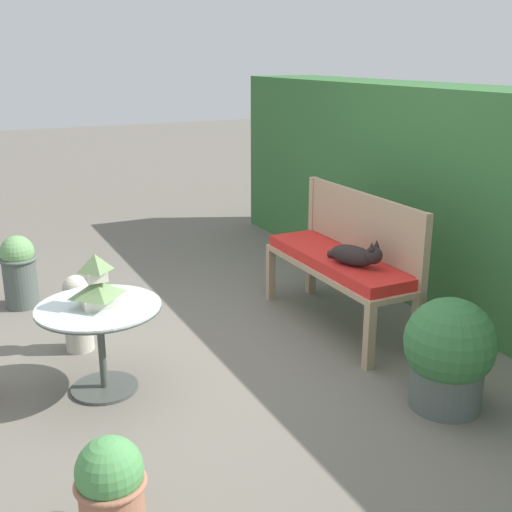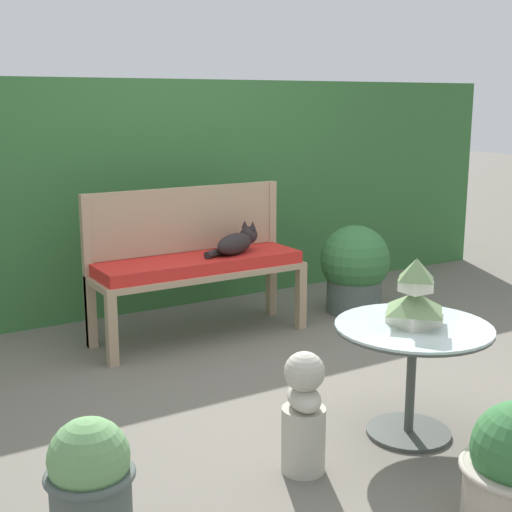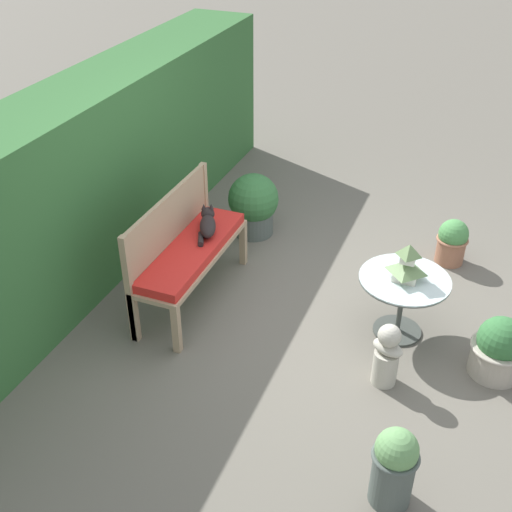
% 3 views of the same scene
% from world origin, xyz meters
% --- Properties ---
extents(ground, '(30.00, 30.00, 0.00)m').
position_xyz_m(ground, '(0.00, 0.00, 0.00)').
color(ground, '#666056').
extents(foliage_hedge_back, '(6.40, 0.78, 1.73)m').
position_xyz_m(foliage_hedge_back, '(0.00, 2.30, 0.86)').
color(foliage_hedge_back, '#336633').
rests_on(foliage_hedge_back, ground).
extents(garden_bench, '(1.44, 0.45, 0.56)m').
position_xyz_m(garden_bench, '(-0.14, 1.15, 0.47)').
color(garden_bench, tan).
rests_on(garden_bench, ground).
extents(bench_backrest, '(1.44, 0.06, 1.00)m').
position_xyz_m(bench_backrest, '(-0.14, 1.35, 0.72)').
color(bench_backrest, tan).
rests_on(bench_backrest, ground).
extents(cat, '(0.46, 0.27, 0.21)m').
position_xyz_m(cat, '(0.13, 1.12, 0.64)').
color(cat, black).
rests_on(cat, garden_bench).
extents(patio_table, '(0.74, 0.74, 0.55)m').
position_xyz_m(patio_table, '(0.07, -0.66, 0.43)').
color(patio_table, '#424742').
rests_on(patio_table, ground).
extents(pagoda_birdhouse, '(0.25, 0.25, 0.32)m').
position_xyz_m(pagoda_birdhouse, '(0.07, -0.66, 0.69)').
color(pagoda_birdhouse, silver).
rests_on(pagoda_birdhouse, patio_table).
extents(garden_bust, '(0.22, 0.28, 0.54)m').
position_xyz_m(garden_bust, '(-0.57, -0.67, 0.26)').
color(garden_bust, '#B7B2A3').
rests_on(garden_bust, ground).
extents(potted_plant_patio_mid, '(0.52, 0.52, 0.66)m').
position_xyz_m(potted_plant_patio_mid, '(1.13, 1.08, 0.33)').
color(potted_plant_patio_mid, '#4C5651').
rests_on(potted_plant_patio_mid, ground).
extents(potted_plant_path_edge, '(0.30, 0.30, 0.59)m').
position_xyz_m(potted_plant_path_edge, '(-1.59, -0.93, 0.31)').
color(potted_plant_path_edge, '#4C5651').
rests_on(potted_plant_path_edge, ground).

